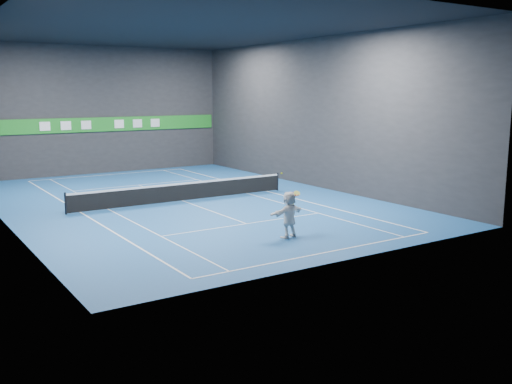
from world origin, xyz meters
TOP-DOWN VIEW (x-y plane):
  - ground at (0.00, 0.00)m, footprint 26.00×26.00m
  - ceiling at (0.00, 0.00)m, footprint 26.00×26.00m
  - wall_back at (0.00, 13.00)m, footprint 18.00×0.10m
  - wall_front at (0.00, -13.00)m, footprint 18.00×0.10m
  - wall_right at (9.00, 0.00)m, footprint 0.10×26.00m
  - baseline_near at (0.00, -11.89)m, footprint 10.98×0.08m
  - baseline_far at (0.00, 11.89)m, footprint 10.98×0.08m
  - sideline_doubles_left at (-5.49, 0.00)m, footprint 0.08×23.78m
  - sideline_doubles_right at (5.49, 0.00)m, footprint 0.08×23.78m
  - sideline_singles_left at (-4.11, 0.00)m, footprint 0.06×23.78m
  - sideline_singles_right at (4.11, 0.00)m, footprint 0.06×23.78m
  - service_line_near at (0.00, -6.40)m, footprint 8.23×0.06m
  - service_line_far at (0.00, 6.40)m, footprint 8.23×0.06m
  - center_service_line at (0.00, 0.00)m, footprint 0.06×12.80m
  - player at (0.16, -9.36)m, footprint 1.82×0.86m
  - tennis_ball at (-0.24, -9.38)m, footprint 0.07×0.07m
  - tennis_net at (0.00, 0.00)m, footprint 12.50×0.10m
  - sponsor_banner at (0.00, 12.93)m, footprint 17.64×0.11m
  - tennis_racket at (0.48, -9.31)m, footprint 0.49×0.40m

SIDE VIEW (x-z plane):
  - ground at x=0.00m, z-range 0.00..0.00m
  - baseline_near at x=0.00m, z-range 0.00..0.01m
  - baseline_far at x=0.00m, z-range 0.00..0.01m
  - sideline_doubles_left at x=-5.49m, z-range 0.00..0.01m
  - sideline_doubles_right at x=5.49m, z-range 0.00..0.01m
  - sideline_singles_left at x=-4.11m, z-range 0.00..0.01m
  - sideline_singles_right at x=4.11m, z-range 0.00..0.01m
  - service_line_near at x=0.00m, z-range 0.00..0.01m
  - service_line_far at x=0.00m, z-range 0.00..0.01m
  - center_service_line at x=0.00m, z-range 0.00..0.01m
  - tennis_net at x=0.00m, z-range 0.00..1.07m
  - player at x=0.16m, z-range 0.00..1.88m
  - tennis_racket at x=0.48m, z-range 1.36..2.03m
  - tennis_ball at x=-0.24m, z-range 2.61..2.68m
  - sponsor_banner at x=0.00m, z-range 3.00..4.00m
  - wall_back at x=0.00m, z-range 0.00..9.00m
  - wall_front at x=0.00m, z-range 0.00..9.00m
  - wall_right at x=9.00m, z-range 0.00..9.00m
  - ceiling at x=0.00m, z-range 9.00..9.00m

